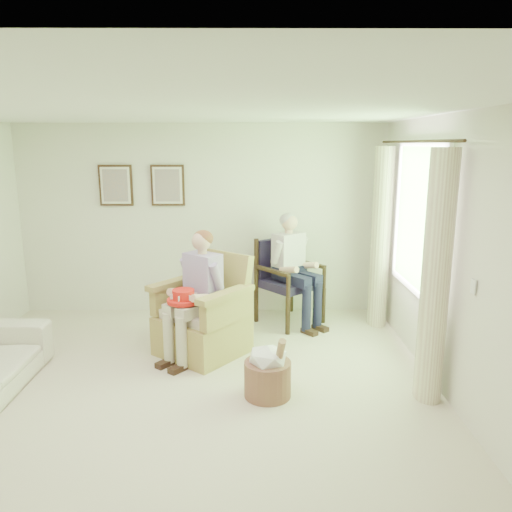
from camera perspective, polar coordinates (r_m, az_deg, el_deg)
name	(u,v)px	position (r m, az deg, el deg)	size (l,w,h in m)	color
floor	(175,409)	(4.73, -9.22, -16.92)	(5.50, 5.50, 0.00)	beige
back_wall	(202,220)	(6.92, -6.17, 4.10)	(5.00, 0.04, 2.60)	silver
front_wall	(21,492)	(1.80, -25.28, -23.23)	(5.00, 0.04, 2.60)	silver
right_wall	(466,268)	(4.56, 22.91, -1.32)	(0.04, 5.50, 2.60)	silver
ceiling	(163,108)	(4.13, -10.55, 16.31)	(5.00, 5.50, 0.02)	white
window	(418,215)	(5.60, 18.07, 4.47)	(0.13, 2.50, 1.63)	#2D6B23
curtain_left	(436,279)	(4.73, 19.83, -2.47)	(0.34, 0.34, 2.30)	beige
curtain_right	(381,238)	(6.56, 14.05, 1.98)	(0.34, 0.34, 2.30)	beige
framed_print_left	(116,185)	(7.04, -15.74, 7.78)	(0.45, 0.05, 0.55)	#382114
framed_print_right	(168,185)	(6.89, -10.06, 7.96)	(0.45, 0.05, 0.55)	#382114
wicker_armchair	(202,322)	(5.72, -6.14, -7.50)	(0.88, 0.87, 1.12)	tan
wood_armchair	(290,277)	(6.65, 3.85, -2.37)	(0.71, 0.67, 1.09)	black
person_wicker	(200,286)	(5.44, -6.41, -3.43)	(0.40, 0.63, 1.39)	#C0B79B
person_dark	(291,261)	(6.42, 4.00, -0.59)	(0.40, 0.63, 1.43)	#181835
red_hat	(183,297)	(5.35, -8.29, -4.72)	(0.35, 0.35, 0.14)	red
hatbox	(268,371)	(4.78, 1.37, -13.00)	(0.51, 0.51, 0.65)	tan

